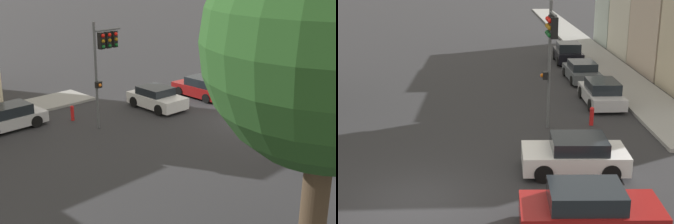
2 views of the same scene
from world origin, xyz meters
The scene contains 8 objects.
ground_plane centered at (0.00, 0.00, 0.00)m, with size 300.00×300.00×0.00m, color #28282B.
street_tree centered at (-9.51, 10.08, 6.95)m, with size 7.03×7.03×10.50m.
traffic_signal centered at (5.29, 6.26, 4.30)m, with size 0.56×1.94×5.96m.
crossing_car_1 centered at (-6.36, 2.49, 0.68)m, with size 4.00×1.91×1.43m.
crossing_car_2 centered at (5.41, -2.10, 0.67)m, with size 4.19×2.05×1.42m.
crossing_car_3 centered at (5.73, 1.92, 0.67)m, with size 3.96×2.16×1.39m.
parked_car_0 centered at (8.79, 10.52, 0.66)m, with size 1.93×4.17×1.39m.
fire_hydrant centered at (7.51, 7.14, 0.49)m, with size 0.22×0.22×0.92m.
Camera 1 is at (-15.09, 21.77, 9.01)m, focal length 50.00 mm.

